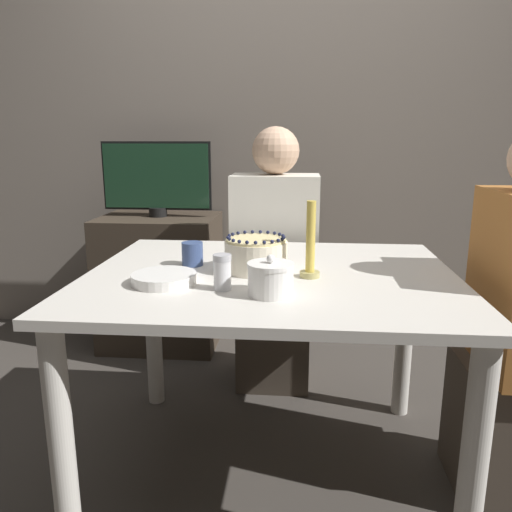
{
  "coord_description": "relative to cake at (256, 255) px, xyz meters",
  "views": [
    {
      "loc": [
        0.09,
        -1.59,
        1.18
      ],
      "look_at": [
        -0.05,
        0.02,
        0.79
      ],
      "focal_mm": 35.0,
      "sensor_mm": 36.0,
      "label": 1
    }
  ],
  "objects": [
    {
      "name": "tv_monitor",
      "position": [
        -0.64,
        1.09,
        0.17
      ],
      "size": [
        0.6,
        0.1,
        0.41
      ],
      "color": "black",
      "rests_on": "side_cabinet"
    },
    {
      "name": "cup",
      "position": [
        -0.23,
        0.05,
        -0.01
      ],
      "size": [
        0.07,
        0.07,
        0.08
      ],
      "color": "#384C7F",
      "rests_on": "dining_table"
    },
    {
      "name": "dining_table",
      "position": [
        0.05,
        -0.02,
        -0.17
      ],
      "size": [
        1.21,
        0.99,
        0.74
      ],
      "color": "beige",
      "rests_on": "ground_plane"
    },
    {
      "name": "sugar_bowl",
      "position": [
        0.06,
        -0.26,
        -0.01
      ],
      "size": [
        0.13,
        0.13,
        0.12
      ],
      "color": "white",
      "rests_on": "dining_table"
    },
    {
      "name": "sugar_shaker",
      "position": [
        -0.08,
        -0.22,
        -0.0
      ],
      "size": [
        0.05,
        0.05,
        0.11
      ],
      "color": "white",
      "rests_on": "dining_table"
    },
    {
      "name": "ground_plane",
      "position": [
        0.05,
        -0.02,
        -0.8
      ],
      "size": [
        12.0,
        12.0,
        0.0
      ],
      "primitive_type": "plane",
      "color": "#3D3833"
    },
    {
      "name": "wall_behind",
      "position": [
        0.05,
        1.38,
        0.5
      ],
      "size": [
        8.0,
        0.05,
        2.6
      ],
      "color": "slate",
      "rests_on": "ground_plane"
    },
    {
      "name": "cake",
      "position": [
        0.0,
        0.0,
        0.0
      ],
      "size": [
        0.21,
        0.21,
        0.12
      ],
      "color": "#EFE5CC",
      "rests_on": "dining_table"
    },
    {
      "name": "candle",
      "position": [
        0.18,
        -0.06,
        0.04
      ],
      "size": [
        0.06,
        0.06,
        0.24
      ],
      "color": "tan",
      "rests_on": "dining_table"
    },
    {
      "name": "side_cabinet",
      "position": [
        -0.64,
        1.09,
        -0.42
      ],
      "size": [
        0.65,
        0.49,
        0.75
      ],
      "color": "#382D23",
      "rests_on": "ground_plane"
    },
    {
      "name": "plate_stack",
      "position": [
        -0.27,
        -0.17,
        -0.04
      ],
      "size": [
        0.2,
        0.2,
        0.03
      ],
      "color": "white",
      "rests_on": "dining_table"
    },
    {
      "name": "person_man_blue_shirt",
      "position": [
        0.03,
        0.68,
        -0.26
      ],
      "size": [
        0.4,
        0.34,
        1.23
      ],
      "rotation": [
        0.0,
        0.0,
        3.14
      ],
      "color": "#473D33",
      "rests_on": "ground_plane"
    }
  ]
}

